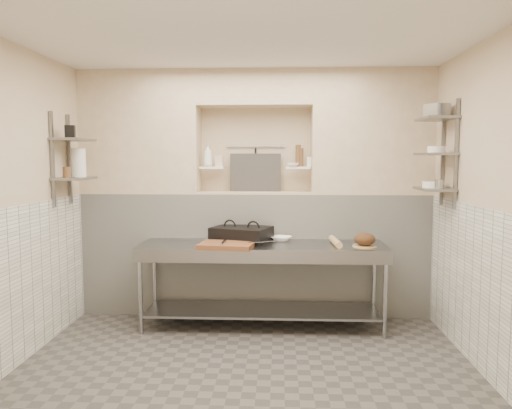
# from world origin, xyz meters

# --- Properties ---
(floor) EXTENTS (4.00, 3.90, 0.10)m
(floor) POSITION_xyz_m (0.00, 0.00, -0.05)
(floor) COLOR #524D49
(floor) RESTS_ON ground
(ceiling) EXTENTS (4.00, 3.90, 0.10)m
(ceiling) POSITION_xyz_m (0.00, 0.00, 2.85)
(ceiling) COLOR silver
(ceiling) RESTS_ON ground
(wall_right) EXTENTS (0.10, 3.90, 2.80)m
(wall_right) POSITION_xyz_m (2.05, 0.00, 1.40)
(wall_right) COLOR beige
(wall_right) RESTS_ON ground
(wall_back) EXTENTS (4.00, 0.10, 2.80)m
(wall_back) POSITION_xyz_m (0.00, 2.00, 1.40)
(wall_back) COLOR beige
(wall_back) RESTS_ON ground
(wall_front) EXTENTS (4.00, 0.10, 2.80)m
(wall_front) POSITION_xyz_m (0.00, -2.00, 1.40)
(wall_front) COLOR beige
(wall_front) RESTS_ON ground
(backwall_lower) EXTENTS (4.00, 0.40, 1.40)m
(backwall_lower) POSITION_xyz_m (0.00, 1.75, 0.70)
(backwall_lower) COLOR white
(backwall_lower) RESTS_ON floor
(alcove_sill) EXTENTS (1.30, 0.40, 0.02)m
(alcove_sill) POSITION_xyz_m (0.00, 1.75, 1.41)
(alcove_sill) COLOR beige
(alcove_sill) RESTS_ON backwall_lower
(backwall_pillar_left) EXTENTS (1.35, 0.40, 1.40)m
(backwall_pillar_left) POSITION_xyz_m (-1.33, 1.75, 2.10)
(backwall_pillar_left) COLOR beige
(backwall_pillar_left) RESTS_ON backwall_lower
(backwall_pillar_right) EXTENTS (1.35, 0.40, 1.40)m
(backwall_pillar_right) POSITION_xyz_m (1.33, 1.75, 2.10)
(backwall_pillar_right) COLOR beige
(backwall_pillar_right) RESTS_ON backwall_lower
(backwall_header) EXTENTS (1.30, 0.40, 0.40)m
(backwall_header) POSITION_xyz_m (0.00, 1.75, 2.60)
(backwall_header) COLOR beige
(backwall_header) RESTS_ON backwall_lower
(wainscot_left) EXTENTS (0.02, 3.90, 1.40)m
(wainscot_left) POSITION_xyz_m (-1.99, 0.00, 0.70)
(wainscot_left) COLOR white
(wainscot_left) RESTS_ON floor
(wainscot_right) EXTENTS (0.02, 3.90, 1.40)m
(wainscot_right) POSITION_xyz_m (1.99, 0.00, 0.70)
(wainscot_right) COLOR white
(wainscot_right) RESTS_ON floor
(alcove_shelf_left) EXTENTS (0.28, 0.16, 0.02)m
(alcove_shelf_left) POSITION_xyz_m (-0.50, 1.75, 1.70)
(alcove_shelf_left) COLOR white
(alcove_shelf_left) RESTS_ON backwall_lower
(alcove_shelf_right) EXTENTS (0.28, 0.16, 0.02)m
(alcove_shelf_right) POSITION_xyz_m (0.50, 1.75, 1.70)
(alcove_shelf_right) COLOR white
(alcove_shelf_right) RESTS_ON backwall_lower
(utensil_rail) EXTENTS (0.70, 0.02, 0.02)m
(utensil_rail) POSITION_xyz_m (0.00, 1.92, 1.95)
(utensil_rail) COLOR gray
(utensil_rail) RESTS_ON wall_back
(hanging_steel) EXTENTS (0.02, 0.02, 0.30)m
(hanging_steel) POSITION_xyz_m (0.00, 1.90, 1.78)
(hanging_steel) COLOR black
(hanging_steel) RESTS_ON utensil_rail
(splash_panel) EXTENTS (0.60, 0.08, 0.45)m
(splash_panel) POSITION_xyz_m (0.00, 1.85, 1.64)
(splash_panel) COLOR #383330
(splash_panel) RESTS_ON alcove_sill
(shelf_rail_left_a) EXTENTS (0.03, 0.03, 0.95)m
(shelf_rail_left_a) POSITION_xyz_m (-1.98, 1.25, 1.80)
(shelf_rail_left_a) COLOR slate
(shelf_rail_left_a) RESTS_ON wall_left
(shelf_rail_left_b) EXTENTS (0.03, 0.03, 0.95)m
(shelf_rail_left_b) POSITION_xyz_m (-1.98, 0.85, 1.80)
(shelf_rail_left_b) COLOR slate
(shelf_rail_left_b) RESTS_ON wall_left
(wall_shelf_left_lower) EXTENTS (0.30, 0.50, 0.02)m
(wall_shelf_left_lower) POSITION_xyz_m (-1.84, 1.05, 1.60)
(wall_shelf_left_lower) COLOR slate
(wall_shelf_left_lower) RESTS_ON wall_left
(wall_shelf_left_upper) EXTENTS (0.30, 0.50, 0.03)m
(wall_shelf_left_upper) POSITION_xyz_m (-1.84, 1.05, 2.00)
(wall_shelf_left_upper) COLOR slate
(wall_shelf_left_upper) RESTS_ON wall_left
(shelf_rail_right_a) EXTENTS (0.03, 0.03, 1.05)m
(shelf_rail_right_a) POSITION_xyz_m (1.98, 1.25, 1.85)
(shelf_rail_right_a) COLOR slate
(shelf_rail_right_a) RESTS_ON wall_right
(shelf_rail_right_b) EXTENTS (0.03, 0.03, 1.05)m
(shelf_rail_right_b) POSITION_xyz_m (1.98, 0.85, 1.85)
(shelf_rail_right_b) COLOR slate
(shelf_rail_right_b) RESTS_ON wall_right
(wall_shelf_right_lower) EXTENTS (0.30, 0.50, 0.02)m
(wall_shelf_right_lower) POSITION_xyz_m (1.84, 1.05, 1.50)
(wall_shelf_right_lower) COLOR slate
(wall_shelf_right_lower) RESTS_ON wall_right
(wall_shelf_right_mid) EXTENTS (0.30, 0.50, 0.02)m
(wall_shelf_right_mid) POSITION_xyz_m (1.84, 1.05, 1.85)
(wall_shelf_right_mid) COLOR slate
(wall_shelf_right_mid) RESTS_ON wall_right
(wall_shelf_right_upper) EXTENTS (0.30, 0.50, 0.03)m
(wall_shelf_right_upper) POSITION_xyz_m (1.84, 1.05, 2.20)
(wall_shelf_right_upper) COLOR slate
(wall_shelf_right_upper) RESTS_ON wall_right
(prep_table) EXTENTS (2.60, 0.70, 0.90)m
(prep_table) POSITION_xyz_m (0.11, 1.18, 0.64)
(prep_table) COLOR gray
(prep_table) RESTS_ON floor
(panini_press) EXTENTS (0.71, 0.61, 0.16)m
(panini_press) POSITION_xyz_m (-0.13, 1.34, 0.98)
(panini_press) COLOR black
(panini_press) RESTS_ON prep_table
(cutting_board) EXTENTS (0.59, 0.45, 0.05)m
(cutting_board) POSITION_xyz_m (-0.25, 0.97, 0.92)
(cutting_board) COLOR brown
(cutting_board) RESTS_ON prep_table
(knife_blade) EXTENTS (0.28, 0.15, 0.01)m
(knife_blade) POSITION_xyz_m (0.10, 1.06, 0.95)
(knife_blade) COLOR gray
(knife_blade) RESTS_ON cutting_board
(tongs) EXTENTS (0.04, 0.29, 0.03)m
(tongs) POSITION_xyz_m (-0.28, 0.97, 0.96)
(tongs) COLOR gray
(tongs) RESTS_ON cutting_board
(mixing_bowl) EXTENTS (0.28, 0.28, 0.05)m
(mixing_bowl) POSITION_xyz_m (0.31, 1.40, 0.93)
(mixing_bowl) COLOR white
(mixing_bowl) RESTS_ON prep_table
(rolling_pin) EXTENTS (0.10, 0.47, 0.07)m
(rolling_pin) POSITION_xyz_m (0.88, 1.18, 0.94)
(rolling_pin) COLOR tan
(rolling_pin) RESTS_ON prep_table
(bread_board) EXTENTS (0.25, 0.25, 0.01)m
(bread_board) POSITION_xyz_m (1.16, 1.09, 0.91)
(bread_board) COLOR tan
(bread_board) RESTS_ON prep_table
(bread_loaf) EXTENTS (0.22, 0.22, 0.13)m
(bread_loaf) POSITION_xyz_m (1.16, 1.09, 0.98)
(bread_loaf) COLOR #4C2D19
(bread_loaf) RESTS_ON bread_board
(bottle_soap) EXTENTS (0.11, 0.11, 0.26)m
(bottle_soap) POSITION_xyz_m (-0.54, 1.70, 1.84)
(bottle_soap) COLOR white
(bottle_soap) RESTS_ON alcove_shelf_left
(jar_alcove) EXTENTS (0.09, 0.09, 0.13)m
(jar_alcove) POSITION_xyz_m (-0.42, 1.79, 1.78)
(jar_alcove) COLOR beige
(jar_alcove) RESTS_ON alcove_shelf_left
(bowl_alcove) EXTENTS (0.14, 0.14, 0.04)m
(bowl_alcove) POSITION_xyz_m (0.43, 1.70, 1.73)
(bowl_alcove) COLOR white
(bowl_alcove) RESTS_ON alcove_shelf_right
(condiment_a) EXTENTS (0.06, 0.06, 0.21)m
(condiment_a) POSITION_xyz_m (0.53, 1.79, 1.82)
(condiment_a) COLOR brown
(condiment_a) RESTS_ON alcove_shelf_right
(condiment_b) EXTENTS (0.06, 0.06, 0.25)m
(condiment_b) POSITION_xyz_m (0.50, 1.78, 1.84)
(condiment_b) COLOR brown
(condiment_b) RESTS_ON alcove_shelf_right
(condiment_c) EXTENTS (0.06, 0.06, 0.11)m
(condiment_c) POSITION_xyz_m (0.63, 1.78, 1.77)
(condiment_c) COLOR white
(condiment_c) RESTS_ON alcove_shelf_right
(jug_left) EXTENTS (0.15, 0.15, 0.30)m
(jug_left) POSITION_xyz_m (-1.84, 1.16, 1.76)
(jug_left) COLOR white
(jug_left) RESTS_ON wall_shelf_left_lower
(jar_left) EXTENTS (0.07, 0.07, 0.11)m
(jar_left) POSITION_xyz_m (-1.84, 0.86, 1.67)
(jar_left) COLOR brown
(jar_left) RESTS_ON wall_shelf_left_lower
(box_left_upper) EXTENTS (0.11, 0.11, 0.13)m
(box_left_upper) POSITION_xyz_m (-1.84, 0.98, 2.08)
(box_left_upper) COLOR black
(box_left_upper) RESTS_ON wall_shelf_left_upper
(bowl_right) EXTENTS (0.21, 0.21, 0.06)m
(bowl_right) POSITION_xyz_m (1.84, 1.10, 1.54)
(bowl_right) COLOR white
(bowl_right) RESTS_ON wall_shelf_right_lower
(canister_right) EXTENTS (0.09, 0.09, 0.09)m
(canister_right) POSITION_xyz_m (1.84, 0.89, 1.56)
(canister_right) COLOR gray
(canister_right) RESTS_ON wall_shelf_right_lower
(bowl_right_mid) EXTENTS (0.17, 0.17, 0.06)m
(bowl_right_mid) POSITION_xyz_m (1.84, 1.02, 1.89)
(bowl_right_mid) COLOR white
(bowl_right_mid) RESTS_ON wall_shelf_right_mid
(basket_right) EXTENTS (0.24, 0.26, 0.13)m
(basket_right) POSITION_xyz_m (1.84, 1.04, 2.28)
(basket_right) COLOR gray
(basket_right) RESTS_ON wall_shelf_right_upper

